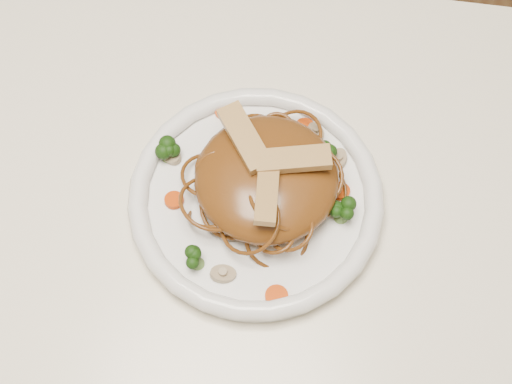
# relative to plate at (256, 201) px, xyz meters

# --- Properties ---
(table) EXTENTS (1.20, 0.80, 0.75)m
(table) POSITION_rel_plate_xyz_m (-0.09, -0.10, -0.11)
(table) COLOR #EFE6CA
(table) RESTS_ON ground
(plate) EXTENTS (0.28, 0.28, 0.02)m
(plate) POSITION_rel_plate_xyz_m (0.00, 0.00, 0.00)
(plate) COLOR white
(plate) RESTS_ON table
(noodle_mound) EXTENTS (0.15, 0.15, 0.05)m
(noodle_mound) POSITION_rel_plate_xyz_m (0.01, 0.01, 0.03)
(noodle_mound) COLOR #5A2F11
(noodle_mound) RESTS_ON plate
(chicken_a) EXTENTS (0.08, 0.04, 0.01)m
(chicken_a) POSITION_rel_plate_xyz_m (0.03, 0.02, 0.06)
(chicken_a) COLOR tan
(chicken_a) RESTS_ON noodle_mound
(chicken_b) EXTENTS (0.06, 0.07, 0.01)m
(chicken_b) POSITION_rel_plate_xyz_m (-0.02, 0.04, 0.06)
(chicken_b) COLOR tan
(chicken_b) RESTS_ON noodle_mound
(chicken_c) EXTENTS (0.02, 0.06, 0.01)m
(chicken_c) POSITION_rel_plate_xyz_m (0.01, -0.02, 0.06)
(chicken_c) COLOR tan
(chicken_c) RESTS_ON noodle_mound
(broccoli_0) EXTENTS (0.04, 0.04, 0.03)m
(broccoli_0) POSITION_rel_plate_xyz_m (0.06, 0.05, 0.02)
(broccoli_0) COLOR #183E0D
(broccoli_0) RESTS_ON plate
(broccoli_1) EXTENTS (0.03, 0.03, 0.03)m
(broccoli_1) POSITION_rel_plate_xyz_m (-0.10, 0.03, 0.02)
(broccoli_1) COLOR #183E0D
(broccoli_1) RESTS_ON plate
(broccoli_2) EXTENTS (0.03, 0.03, 0.03)m
(broccoli_2) POSITION_rel_plate_xyz_m (-0.05, -0.08, 0.03)
(broccoli_2) COLOR #183E0D
(broccoli_2) RESTS_ON plate
(broccoli_3) EXTENTS (0.04, 0.04, 0.03)m
(broccoli_3) POSITION_rel_plate_xyz_m (0.09, -0.01, 0.02)
(broccoli_3) COLOR #183E0D
(broccoli_3) RESTS_ON plate
(carrot_0) EXTENTS (0.02, 0.02, 0.00)m
(carrot_0) POSITION_rel_plate_xyz_m (0.04, 0.09, 0.01)
(carrot_0) COLOR #BF2F06
(carrot_0) RESTS_ON plate
(carrot_1) EXTENTS (0.02, 0.02, 0.00)m
(carrot_1) POSITION_rel_plate_xyz_m (-0.08, -0.02, 0.01)
(carrot_1) COLOR #BF2F06
(carrot_1) RESTS_ON plate
(carrot_2) EXTENTS (0.02, 0.02, 0.00)m
(carrot_2) POSITION_rel_plate_xyz_m (0.08, 0.02, 0.01)
(carrot_2) COLOR #BF2F06
(carrot_2) RESTS_ON plate
(carrot_3) EXTENTS (0.02, 0.02, 0.00)m
(carrot_3) POSITION_rel_plate_xyz_m (-0.05, 0.09, 0.01)
(carrot_3) COLOR #BF2F06
(carrot_3) RESTS_ON plate
(carrot_4) EXTENTS (0.02, 0.02, 0.00)m
(carrot_4) POSITION_rel_plate_xyz_m (0.03, -0.10, 0.01)
(carrot_4) COLOR #BF2F06
(carrot_4) RESTS_ON plate
(mushroom_0) EXTENTS (0.03, 0.03, 0.01)m
(mushroom_0) POSITION_rel_plate_xyz_m (-0.02, -0.09, 0.01)
(mushroom_0) COLOR tan
(mushroom_0) RESTS_ON plate
(mushroom_1) EXTENTS (0.03, 0.03, 0.01)m
(mushroom_1) POSITION_rel_plate_xyz_m (0.08, 0.05, 0.01)
(mushroom_1) COLOR tan
(mushroom_1) RESTS_ON plate
(mushroom_2) EXTENTS (0.04, 0.04, 0.01)m
(mushroom_2) POSITION_rel_plate_xyz_m (-0.09, 0.03, 0.01)
(mushroom_2) COLOR tan
(mushroom_2) RESTS_ON plate
(mushroom_3) EXTENTS (0.03, 0.03, 0.01)m
(mushroom_3) POSITION_rel_plate_xyz_m (0.05, 0.08, 0.01)
(mushroom_3) COLOR tan
(mushroom_3) RESTS_ON plate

